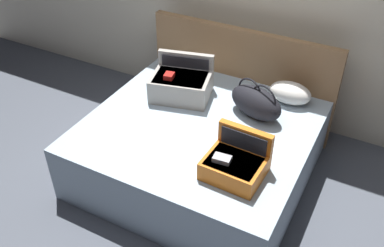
% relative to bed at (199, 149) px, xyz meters
% --- Properties ---
extents(ground_plane, '(12.00, 12.00, 0.00)m').
position_rel_bed_xyz_m(ground_plane, '(0.00, -0.40, -0.28)').
color(ground_plane, '#4C515B').
extents(bed, '(1.91, 1.79, 0.56)m').
position_rel_bed_xyz_m(bed, '(0.00, 0.00, 0.00)').
color(bed, '#99ADBC').
rests_on(bed, ground).
extents(headboard, '(1.95, 0.08, 1.07)m').
position_rel_bed_xyz_m(headboard, '(0.00, 0.93, 0.26)').
color(headboard, olive).
rests_on(headboard, ground).
extents(hard_case_large, '(0.62, 0.54, 0.37)m').
position_rel_bed_xyz_m(hard_case_large, '(-0.36, 0.33, 0.41)').
color(hard_case_large, gray).
rests_on(hard_case_large, bed).
extents(hard_case_medium, '(0.44, 0.40, 0.33)m').
position_rel_bed_xyz_m(hard_case_medium, '(0.52, -0.42, 0.38)').
color(hard_case_medium, '#D16619').
rests_on(hard_case_medium, bed).
extents(duffel_bag, '(0.58, 0.42, 0.34)m').
position_rel_bed_xyz_m(duffel_bag, '(0.37, 0.36, 0.42)').
color(duffel_bag, black).
rests_on(duffel_bag, bed).
extents(pillow_center_head, '(0.40, 0.25, 0.20)m').
position_rel_bed_xyz_m(pillow_center_head, '(0.58, 0.71, 0.38)').
color(pillow_center_head, white).
rests_on(pillow_center_head, bed).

